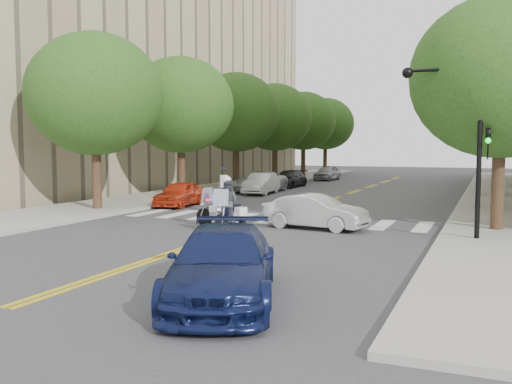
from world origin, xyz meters
The scene contains 27 objects.
ground centered at (0.00, 0.00, 0.00)m, with size 140.00×140.00×0.00m, color #38383A.
sidewalk_left centered at (-9.50, 22.00, 0.07)m, with size 5.00×60.00×0.15m, color #9E9991.
sidewalk_right centered at (9.50, 22.00, 0.07)m, with size 5.00×60.00×0.15m, color #9E9991.
building_left centered at (-26.00, 26.00, 12.00)m, with size 26.00×44.00×24.00m, color tan.
tree_l_0 centered at (-8.80, 6.00, 5.55)m, with size 6.40×6.40×8.45m.
tree_l_1 centered at (-8.80, 14.00, 5.55)m, with size 6.40×6.40×8.45m.
tree_l_2 centered at (-8.80, 22.00, 5.55)m, with size 6.40×6.40×8.45m.
tree_l_3 centered at (-8.80, 30.00, 5.55)m, with size 6.40×6.40×8.45m.
tree_l_4 centered at (-8.80, 38.00, 5.55)m, with size 6.40×6.40×8.45m.
tree_l_5 centered at (-8.80, 46.00, 5.55)m, with size 6.40×6.40×8.45m.
tree_r_0 centered at (8.80, 6.00, 5.55)m, with size 6.40×6.40×8.45m.
tree_r_1 centered at (8.80, 14.00, 5.55)m, with size 6.40×6.40×8.45m.
tree_r_2 centered at (8.80, 22.00, 5.55)m, with size 6.40×6.40×8.45m.
tree_r_3 centered at (8.80, 30.00, 5.55)m, with size 6.40×6.40×8.45m.
tree_r_4 centered at (8.80, 38.00, 5.55)m, with size 6.40×6.40×8.45m.
tree_r_5 centered at (8.80, 46.00, 5.55)m, with size 6.40×6.40×8.45m.
traffic_signal_pole centered at (7.72, 3.50, 3.72)m, with size 2.82×0.42×6.00m.
motorcycle_police centered at (-0.38, 2.76, 0.90)m, with size 0.94×2.49×2.04m.
motorcycle_parked centered at (-0.76, 3.31, 0.53)m, with size 2.32×0.94×1.52m.
officer_standing centered at (-2.76, 7.37, 0.86)m, with size 0.63×0.41×1.72m, color black.
convertible centered at (2.46, 4.50, 0.65)m, with size 1.38×3.96×1.30m, color silver.
sedan_blue centered at (3.60, -5.84, 0.74)m, with size 2.06×5.08×1.47m, color #111A47.
parked_car_a centered at (-6.30, 9.50, 0.65)m, with size 1.55×3.84×1.31m, color red.
parked_car_b centered at (-5.20, 18.00, 0.67)m, with size 1.42×4.08×1.34m, color silver.
parked_car_c centered at (-5.89, 19.50, 0.70)m, with size 2.32×5.03×1.40m, color #B6B8BF.
parked_car_d centered at (-5.59, 24.50, 0.63)m, with size 1.76×4.34×1.26m, color black.
parked_car_e centered at (-5.20, 34.00, 0.68)m, with size 1.60×3.98×1.36m, color #A2A1A6.
Camera 1 is at (8.60, -16.11, 3.15)m, focal length 40.00 mm.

